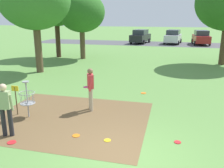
{
  "coord_description": "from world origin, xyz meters",
  "views": [
    {
      "loc": [
        1.04,
        -5.65,
        3.67
      ],
      "look_at": [
        -1.23,
        3.52,
        1.0
      ],
      "focal_mm": 38.85,
      "sensor_mm": 36.0,
      "label": 1
    }
  ],
  "objects_px": {
    "frisbee_by_tee": "(76,136)",
    "parked_car_center_right": "(201,37)",
    "parked_car_leftmost": "(140,36)",
    "frisbee_mid_grass": "(12,142)",
    "frisbee_far_left": "(178,142)",
    "parked_car_center_left": "(173,37)",
    "player_throwing": "(5,107)",
    "frisbee_near_basket": "(107,140)",
    "tree_near_right": "(56,9)",
    "disc_golf_basket": "(26,98)",
    "player_foreground_watching": "(90,87)",
    "tree_mid_center": "(82,12)",
    "frisbee_far_right": "(143,93)"
  },
  "relations": [
    {
      "from": "frisbee_far_right",
      "to": "frisbee_far_left",
      "type": "bearing_deg",
      "value": -71.02
    },
    {
      "from": "disc_golf_basket",
      "to": "player_foreground_watching",
      "type": "relative_size",
      "value": 0.81
    },
    {
      "from": "player_throwing",
      "to": "tree_mid_center",
      "type": "bearing_deg",
      "value": 101.07
    },
    {
      "from": "tree_mid_center",
      "to": "tree_near_right",
      "type": "bearing_deg",
      "value": 174.13
    },
    {
      "from": "frisbee_far_left",
      "to": "tree_near_right",
      "type": "xyz_separation_m",
      "value": [
        -10.41,
        13.52,
        4.26
      ]
    },
    {
      "from": "frisbee_by_tee",
      "to": "parked_car_center_left",
      "type": "xyz_separation_m",
      "value": [
        2.82,
        27.79,
        0.91
      ]
    },
    {
      "from": "tree_near_right",
      "to": "parked_car_center_right",
      "type": "height_order",
      "value": "tree_near_right"
    },
    {
      "from": "tree_near_right",
      "to": "parked_car_leftmost",
      "type": "bearing_deg",
      "value": 66.71
    },
    {
      "from": "disc_golf_basket",
      "to": "frisbee_by_tee",
      "type": "bearing_deg",
      "value": -22.9
    },
    {
      "from": "player_throwing",
      "to": "frisbee_near_basket",
      "type": "bearing_deg",
      "value": 7.88
    },
    {
      "from": "player_throwing",
      "to": "tree_near_right",
      "type": "relative_size",
      "value": 0.29
    },
    {
      "from": "parked_car_center_right",
      "to": "frisbee_far_right",
      "type": "bearing_deg",
      "value": -102.02
    },
    {
      "from": "frisbee_far_left",
      "to": "parked_car_leftmost",
      "type": "bearing_deg",
      "value": 99.82
    },
    {
      "from": "frisbee_near_basket",
      "to": "tree_near_right",
      "type": "xyz_separation_m",
      "value": [
        -8.34,
        13.92,
        4.26
      ]
    },
    {
      "from": "frisbee_by_tee",
      "to": "parked_car_leftmost",
      "type": "distance_m",
      "value": 27.31
    },
    {
      "from": "player_foreground_watching",
      "to": "player_throwing",
      "type": "relative_size",
      "value": 1.0
    },
    {
      "from": "disc_golf_basket",
      "to": "frisbee_mid_grass",
      "type": "height_order",
      "value": "disc_golf_basket"
    },
    {
      "from": "disc_golf_basket",
      "to": "player_foreground_watching",
      "type": "height_order",
      "value": "player_foreground_watching"
    },
    {
      "from": "frisbee_by_tee",
      "to": "player_throwing",
      "type": "bearing_deg",
      "value": -167.0
    },
    {
      "from": "frisbee_mid_grass",
      "to": "frisbee_far_left",
      "type": "height_order",
      "value": "same"
    },
    {
      "from": "parked_car_leftmost",
      "to": "frisbee_mid_grass",
      "type": "bearing_deg",
      "value": -90.36
    },
    {
      "from": "frisbee_near_basket",
      "to": "frisbee_by_tee",
      "type": "relative_size",
      "value": 0.91
    },
    {
      "from": "frisbee_near_basket",
      "to": "parked_car_leftmost",
      "type": "xyz_separation_m",
      "value": [
        -2.58,
        27.3,
        0.91
      ]
    },
    {
      "from": "frisbee_far_right",
      "to": "parked_car_center_right",
      "type": "height_order",
      "value": "parked_car_center_right"
    },
    {
      "from": "disc_golf_basket",
      "to": "tree_mid_center",
      "type": "height_order",
      "value": "tree_mid_center"
    },
    {
      "from": "frisbee_by_tee",
      "to": "parked_car_leftmost",
      "type": "xyz_separation_m",
      "value": [
        -1.54,
        27.25,
        0.91
      ]
    },
    {
      "from": "frisbee_far_left",
      "to": "parked_car_center_left",
      "type": "bearing_deg",
      "value": 90.63
    },
    {
      "from": "frisbee_mid_grass",
      "to": "parked_car_leftmost",
      "type": "xyz_separation_m",
      "value": [
        0.18,
        28.11,
        0.91
      ]
    },
    {
      "from": "player_foreground_watching",
      "to": "frisbee_near_basket",
      "type": "distance_m",
      "value": 2.78
    },
    {
      "from": "frisbee_far_right",
      "to": "parked_car_leftmost",
      "type": "bearing_deg",
      "value": 97.88
    },
    {
      "from": "frisbee_near_basket",
      "to": "tree_mid_center",
      "type": "distance_m",
      "value": 15.39
    },
    {
      "from": "player_throwing",
      "to": "parked_car_center_left",
      "type": "xyz_separation_m",
      "value": [
        4.91,
        28.27,
        -0.05
      ]
    },
    {
      "from": "tree_near_right",
      "to": "disc_golf_basket",
      "type": "bearing_deg",
      "value": -68.98
    },
    {
      "from": "frisbee_mid_grass",
      "to": "parked_car_center_left",
      "type": "bearing_deg",
      "value": 81.01
    },
    {
      "from": "parked_car_leftmost",
      "to": "parked_car_center_right",
      "type": "height_order",
      "value": "same"
    },
    {
      "from": "frisbee_far_left",
      "to": "disc_golf_basket",
      "type": "bearing_deg",
      "value": 173.3
    },
    {
      "from": "player_throwing",
      "to": "parked_car_center_right",
      "type": "height_order",
      "value": "parked_car_center_right"
    },
    {
      "from": "player_throwing",
      "to": "parked_car_center_right",
      "type": "distance_m",
      "value": 29.28
    },
    {
      "from": "disc_golf_basket",
      "to": "frisbee_near_basket",
      "type": "distance_m",
      "value": 3.62
    },
    {
      "from": "player_foreground_watching",
      "to": "parked_car_center_right",
      "type": "xyz_separation_m",
      "value": [
        6.63,
        25.32,
        -0.05
      ]
    },
    {
      "from": "frisbee_by_tee",
      "to": "parked_car_center_right",
      "type": "distance_m",
      "value": 28.29
    },
    {
      "from": "player_foreground_watching",
      "to": "frisbee_mid_grass",
      "type": "xyz_separation_m",
      "value": [
        -1.46,
        -3.08,
        -0.96
      ]
    },
    {
      "from": "frisbee_by_tee",
      "to": "tree_mid_center",
      "type": "bearing_deg",
      "value": 109.6
    },
    {
      "from": "frisbee_mid_grass",
      "to": "frisbee_far_right",
      "type": "bearing_deg",
      "value": 60.39
    },
    {
      "from": "frisbee_mid_grass",
      "to": "parked_car_leftmost",
      "type": "height_order",
      "value": "parked_car_leftmost"
    },
    {
      "from": "frisbee_by_tee",
      "to": "frisbee_far_left",
      "type": "bearing_deg",
      "value": 6.42
    },
    {
      "from": "frisbee_near_basket",
      "to": "frisbee_far_left",
      "type": "height_order",
      "value": "same"
    },
    {
      "from": "player_throwing",
      "to": "frisbee_near_basket",
      "type": "height_order",
      "value": "player_throwing"
    },
    {
      "from": "player_foreground_watching",
      "to": "frisbee_by_tee",
      "type": "height_order",
      "value": "player_foreground_watching"
    },
    {
      "from": "frisbee_near_basket",
      "to": "disc_golf_basket",
      "type": "bearing_deg",
      "value": 162.92
    }
  ]
}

